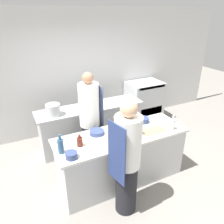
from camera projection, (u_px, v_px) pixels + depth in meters
ground_plane at (121, 178)px, 3.89m from camera, size 16.00×16.00×0.00m
wall_back at (77, 73)px, 5.02m from camera, size 8.00×0.06×2.80m
prep_counter at (121, 157)px, 3.70m from camera, size 2.18×0.75×0.90m
pass_counter at (91, 125)px, 4.71m from camera, size 2.25×0.56×0.90m
oven_range at (144, 102)px, 5.75m from camera, size 0.88×0.66×1.05m
chef_at_prep_near at (127, 160)px, 2.92m from camera, size 0.40×0.38×1.76m
chef_at_stove at (90, 121)px, 3.93m from camera, size 0.40×0.38×1.79m
bottle_olive_oil at (80, 142)px, 3.18m from camera, size 0.09×0.09×0.19m
bottle_vinegar at (138, 129)px, 3.43m from camera, size 0.09×0.09×0.28m
bottle_wine at (61, 146)px, 3.00m from camera, size 0.08×0.08×0.30m
bottle_cooking_oil at (173, 124)px, 3.61m from camera, size 0.07×0.07×0.27m
bottle_sauce at (129, 126)px, 3.49m from camera, size 0.08×0.08×0.32m
bowl_mixing_large at (144, 120)px, 3.87m from camera, size 0.19×0.19×0.09m
bowl_prep_small at (97, 132)px, 3.50m from camera, size 0.24×0.24×0.06m
bowl_ceramic_blue at (71, 155)px, 2.93m from camera, size 0.16×0.16×0.09m
bowl_wooden_salad at (115, 142)px, 3.23m from camera, size 0.19×0.19×0.09m
cup at (123, 125)px, 3.70m from camera, size 0.10×0.10×0.09m
cutting_board at (153, 130)px, 3.62m from camera, size 0.41×0.22×0.01m
stockpot at (53, 110)px, 4.09m from camera, size 0.27×0.27×0.23m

